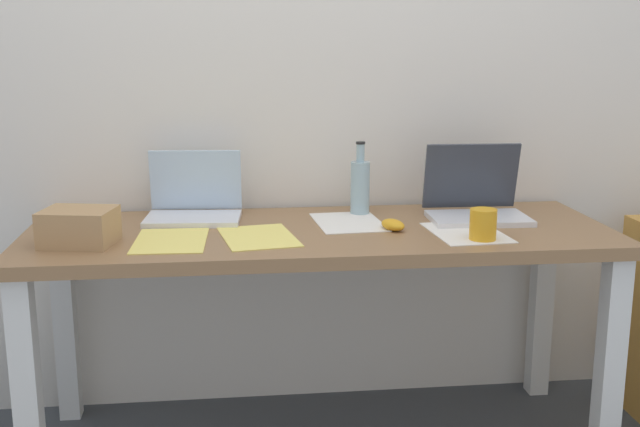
# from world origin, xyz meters

# --- Properties ---
(back_wall) EXTENTS (5.20, 0.08, 2.60)m
(back_wall) POSITION_xyz_m (0.00, 0.39, 1.30)
(back_wall) COLOR silver
(back_wall) RESTS_ON ground
(desk) EXTENTS (1.84, 0.66, 0.73)m
(desk) POSITION_xyz_m (0.00, 0.00, 0.63)
(desk) COLOR olive
(desk) RESTS_ON ground
(laptop_left) EXTENTS (0.32, 0.25, 0.22)m
(laptop_left) POSITION_xyz_m (-0.40, 0.19, 0.78)
(laptop_left) COLOR silver
(laptop_left) RESTS_ON desk
(laptop_right) EXTENTS (0.33, 0.26, 0.24)m
(laptop_right) POSITION_xyz_m (0.53, 0.09, 0.78)
(laptop_right) COLOR silver
(laptop_right) RESTS_ON desk
(beer_bottle) EXTENTS (0.07, 0.07, 0.25)m
(beer_bottle) POSITION_xyz_m (0.16, 0.20, 0.83)
(beer_bottle) COLOR #99B7C1
(beer_bottle) RESTS_ON desk
(computer_mouse) EXTENTS (0.09, 0.11, 0.03)m
(computer_mouse) POSITION_xyz_m (0.23, -0.04, 0.75)
(computer_mouse) COLOR gold
(computer_mouse) RESTS_ON desk
(cardboard_box) EXTENTS (0.23, 0.20, 0.11)m
(cardboard_box) POSITION_xyz_m (-0.72, -0.11, 0.78)
(cardboard_box) COLOR tan
(cardboard_box) RESTS_ON desk
(coffee_mug) EXTENTS (0.08, 0.08, 0.09)m
(coffee_mug) POSITION_xyz_m (0.46, -0.20, 0.78)
(coffee_mug) COLOR gold
(coffee_mug) RESTS_ON desk
(paper_sheet_front_left) EXTENTS (0.22, 0.30, 0.00)m
(paper_sheet_front_left) POSITION_xyz_m (-0.46, -0.10, 0.73)
(paper_sheet_front_left) COLOR #F4E06B
(paper_sheet_front_left) RESTS_ON desk
(paper_yellow_folder) EXTENTS (0.25, 0.33, 0.00)m
(paper_yellow_folder) POSITION_xyz_m (-0.20, -0.09, 0.73)
(paper_yellow_folder) COLOR #F4E06B
(paper_yellow_folder) RESTS_ON desk
(paper_sheet_front_right) EXTENTS (0.23, 0.31, 0.00)m
(paper_sheet_front_right) POSITION_xyz_m (0.44, -0.11, 0.73)
(paper_sheet_front_right) COLOR white
(paper_sheet_front_right) RESTS_ON desk
(paper_sheet_near_back) EXTENTS (0.23, 0.31, 0.00)m
(paper_sheet_near_back) POSITION_xyz_m (0.10, 0.08, 0.73)
(paper_sheet_near_back) COLOR white
(paper_sheet_near_back) RESTS_ON desk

